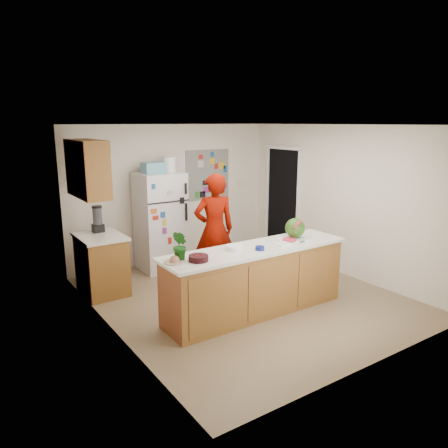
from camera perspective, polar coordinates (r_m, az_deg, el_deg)
floor at (r=6.59m, az=2.77°, el=-9.56°), size 4.00×4.50×0.02m
wall_back at (r=8.11m, az=-6.72°, el=3.96°), size 4.00×0.02×2.50m
wall_left at (r=5.29m, az=-14.83°, el=-1.35°), size 0.02×4.50×2.50m
wall_right at (r=7.57m, az=15.20°, el=2.93°), size 0.02×4.50×2.50m
ceiling at (r=6.08m, az=3.04°, el=12.91°), size 4.00×4.50×0.02m
doorway at (r=8.60m, az=7.72°, el=2.90°), size 0.03×0.85×2.04m
peninsula_base at (r=5.95m, az=4.16°, el=-7.51°), size 2.60×0.62×0.88m
peninsula_top at (r=5.80m, az=4.23°, el=-3.26°), size 2.68×0.70×0.04m
side_counter_base at (r=6.85m, az=-15.66°, el=-5.25°), size 0.60×0.80×0.86m
side_counter_top at (r=6.72m, az=-15.90°, el=-1.60°), size 0.64×0.84×0.04m
upper_cabinets at (r=6.46m, az=-17.43°, el=6.92°), size 0.35×1.00×0.80m
refrigerator at (r=7.65m, az=-8.32°, el=0.31°), size 0.75×0.70×1.70m
fridge_top_bin at (r=7.46m, az=-9.26°, el=7.27°), size 0.35×0.28×0.18m
photo_collage at (r=8.41m, az=-2.13°, el=6.44°), size 0.95×0.01×0.95m
person at (r=6.83m, az=-1.29°, el=-0.78°), size 0.74×0.58×1.78m
blender_appliance at (r=6.89m, az=-16.19°, el=0.53°), size 0.14×0.14×0.38m
cutting_board at (r=6.25m, az=8.94°, el=-1.93°), size 0.52×0.45×0.01m
watermelon at (r=6.27m, az=9.26°, el=-0.51°), size 0.28×0.28×0.28m
watermelon_slice at (r=6.14m, az=8.51°, el=-2.02°), size 0.18×0.18×0.02m
cherry_bowl at (r=5.23m, az=-3.36°, el=-4.47°), size 0.30×0.30×0.07m
white_bowl at (r=5.67m, az=1.29°, el=-3.09°), size 0.26×0.26×0.06m
cobalt_bowl at (r=5.67m, az=4.70°, el=-3.16°), size 0.16×0.16×0.05m
plate at (r=5.19m, az=-6.49°, el=-4.98°), size 0.28×0.28×0.02m
paper_towel at (r=5.95m, az=7.66°, el=-2.61°), size 0.21×0.19×0.02m
keys at (r=6.13m, az=10.22°, el=-2.28°), size 0.10×0.07×0.01m
potted_plant at (r=5.20m, az=-5.72°, el=-2.86°), size 0.18×0.21×0.37m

